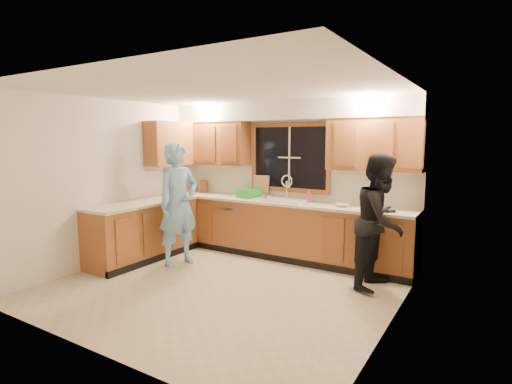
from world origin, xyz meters
TOP-DOWN VIEW (x-y plane):
  - floor at (0.00, 0.00)m, footprint 4.20×4.20m
  - ceiling at (0.00, 0.00)m, footprint 4.20×4.20m
  - wall_back at (0.00, 1.90)m, footprint 4.20×0.00m
  - wall_left at (-2.10, 0.00)m, footprint 0.00×3.80m
  - wall_right at (2.10, 0.00)m, footprint 0.00×3.80m
  - base_cabinets_back at (0.00, 1.60)m, footprint 4.20×0.60m
  - base_cabinets_left at (-1.80, 0.35)m, footprint 0.60×1.90m
  - countertop_back at (0.00, 1.58)m, footprint 4.20×0.63m
  - countertop_left at (-1.79, 0.35)m, footprint 0.63×1.90m
  - upper_cabinets_left at (-1.43, 1.73)m, footprint 1.35×0.33m
  - upper_cabinets_right at (1.43, 1.73)m, footprint 1.35×0.33m
  - upper_cabinets_return at (-1.94, 1.12)m, footprint 0.33×0.90m
  - soffit at (0.00, 1.72)m, footprint 4.20×0.35m
  - window_frame at (0.00, 1.89)m, footprint 1.44×0.03m
  - sink at (0.00, 1.60)m, footprint 0.86×0.52m
  - dishwasher at (-0.85, 1.59)m, footprint 0.60×0.56m
  - stove at (-1.80, -0.22)m, footprint 0.58×0.75m
  - man at (-1.13, 0.44)m, footprint 0.59×0.76m
  - woman at (1.72, 1.05)m, footprint 0.73×0.90m
  - knife_block at (-1.73, 1.76)m, footprint 0.15×0.15m
  - cutting_board at (-0.50, 1.82)m, footprint 0.29×0.16m
  - dish_crate at (-0.61, 1.61)m, footprint 0.41×0.39m
  - soap_bottle at (0.42, 1.74)m, footprint 0.12×0.12m
  - bowl at (1.05, 1.54)m, footprint 0.21×0.21m
  - can_left at (-0.27, 1.49)m, footprint 0.07×0.07m
  - can_right at (-0.13, 1.37)m, footprint 0.07×0.07m

SIDE VIEW (x-z plane):
  - floor at x=0.00m, z-range 0.00..0.00m
  - dishwasher at x=-0.85m, z-range 0.00..0.82m
  - base_cabinets_back at x=0.00m, z-range 0.00..0.88m
  - base_cabinets_left at x=-1.80m, z-range 0.00..0.88m
  - stove at x=-1.80m, z-range 0.00..0.90m
  - woman at x=1.72m, z-range 0.00..1.72m
  - sink at x=0.00m, z-range 0.58..1.15m
  - countertop_back at x=0.00m, z-range 0.88..0.92m
  - countertop_left at x=-1.79m, z-range 0.88..0.92m
  - man at x=-1.13m, z-range 0.00..1.85m
  - bowl at x=1.05m, z-range 0.92..0.97m
  - can_left at x=-0.27m, z-range 0.92..1.03m
  - can_right at x=-0.13m, z-range 0.92..1.03m
  - dish_crate at x=-0.61m, z-range 0.92..1.08m
  - soap_bottle at x=0.42m, z-range 0.92..1.12m
  - knife_block at x=-1.73m, z-range 0.92..1.14m
  - cutting_board at x=-0.50m, z-range 0.92..1.29m
  - wall_back at x=0.00m, z-range -0.85..3.35m
  - wall_left at x=-2.10m, z-range -0.65..3.15m
  - wall_right at x=2.10m, z-range -0.65..3.15m
  - window_frame at x=0.00m, z-range 1.03..2.17m
  - upper_cabinets_left at x=-1.43m, z-range 1.45..2.20m
  - upper_cabinets_right at x=1.43m, z-range 1.45..2.20m
  - upper_cabinets_return at x=-1.94m, z-range 1.45..2.20m
  - soffit at x=0.00m, z-range 2.20..2.50m
  - ceiling at x=0.00m, z-range 2.50..2.50m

